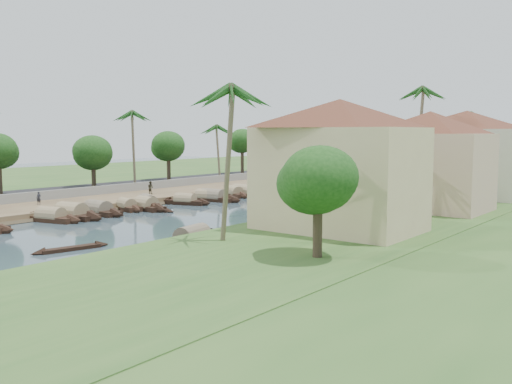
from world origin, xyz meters
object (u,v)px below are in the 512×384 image
Objects in this scene: person_near at (39,198)px; building_near at (339,164)px; sampan_1 at (71,215)px; bridge at (441,168)px.

building_near is at bearing -24.26° from person_near.
sampan_1 is at bearing -169.90° from building_near.
building_near is at bearing -75.61° from bridge.
building_near is 36.38m from person_near.
bridge is 80.00m from person_near.
bridge is 76.54m from building_near.
building_near is (18.99, -74.00, 4.66)m from bridge.
bridge reaches higher than person_near.
building_near is 29.44m from sampan_1.
person_near is at bearing 164.84° from sampan_1.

